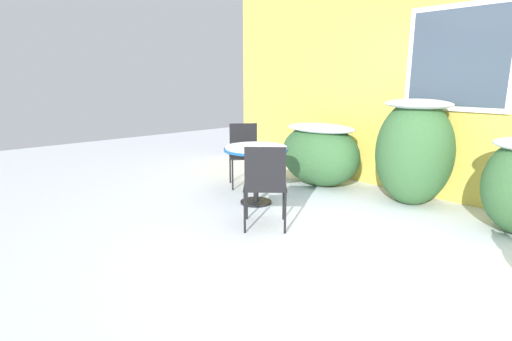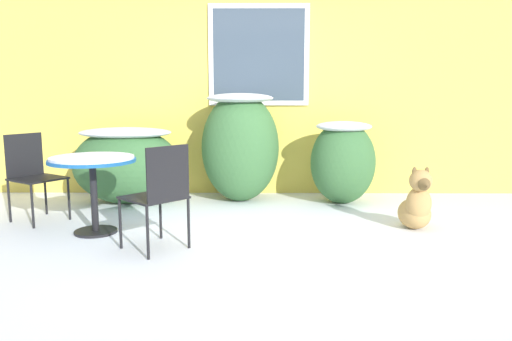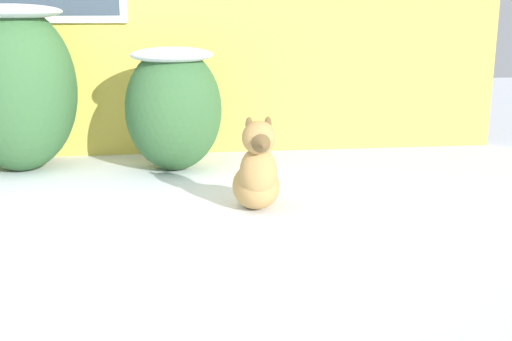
% 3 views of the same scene
% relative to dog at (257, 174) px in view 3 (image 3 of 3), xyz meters
% --- Properties ---
extents(shrub_middle, '(0.94, 0.87, 1.31)m').
position_rel_dog_xyz_m(shrub_middle, '(-1.75, 1.30, 0.45)').
color(shrub_middle, '#386638').
rests_on(shrub_middle, ground_plane).
extents(shrub_right, '(0.77, 0.76, 0.98)m').
position_rel_dog_xyz_m(shrub_right, '(-0.53, 1.17, 0.29)').
color(shrub_right, '#386638').
rests_on(shrub_right, ground_plane).
extents(dog, '(0.31, 0.62, 0.63)m').
position_rel_dog_xyz_m(dog, '(0.00, 0.00, 0.00)').
color(dog, tan).
rests_on(dog, ground_plane).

